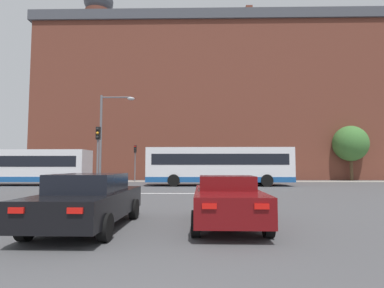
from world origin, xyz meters
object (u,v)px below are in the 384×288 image
(car_saloon_left, at_px, (89,200))
(street_lamp_junction, at_px, (107,131))
(bus_crossing_lead, at_px, (219,165))
(bus_crossing_trailing, at_px, (18,166))
(traffic_light_near_left, at_px, (98,148))
(pedestrian_waiting, at_px, (174,173))
(pedestrian_walking_east, at_px, (247,171))
(car_roadster_right, at_px, (227,201))
(traffic_light_far_left, at_px, (135,157))

(car_saloon_left, relative_size, street_lamp_junction, 0.71)
(bus_crossing_lead, relative_size, bus_crossing_trailing, 1.00)
(traffic_light_near_left, bearing_deg, pedestrian_waiting, 75.29)
(pedestrian_walking_east, bearing_deg, car_roadster_right, 176.62)
(pedestrian_waiting, relative_size, pedestrian_walking_east, 0.88)
(street_lamp_junction, bearing_deg, bus_crossing_trailing, 151.11)
(bus_crossing_lead, distance_m, traffic_light_far_left, 10.94)
(car_saloon_left, bearing_deg, pedestrian_waiting, 89.65)
(bus_crossing_lead, height_order, bus_crossing_trailing, bus_crossing_lead)
(car_saloon_left, relative_size, pedestrian_walking_east, 2.57)
(car_roadster_right, height_order, pedestrian_walking_east, pedestrian_walking_east)
(traffic_light_far_left, height_order, pedestrian_waiting, traffic_light_far_left)
(car_roadster_right, bearing_deg, bus_crossing_trailing, 134.74)
(street_lamp_junction, height_order, pedestrian_waiting, street_lamp_junction)
(bus_crossing_lead, relative_size, pedestrian_walking_east, 6.69)
(car_saloon_left, distance_m, pedestrian_waiting, 24.61)
(car_roadster_right, relative_size, pedestrian_waiting, 2.66)
(bus_crossing_lead, xyz_separation_m, bus_crossing_trailing, (-17.52, 0.13, -0.09))
(bus_crossing_lead, distance_m, pedestrian_walking_east, 7.16)
(bus_crossing_trailing, bearing_deg, traffic_light_far_left, -53.69)
(car_roadster_right, bearing_deg, pedestrian_waiting, 98.80)
(bus_crossing_lead, xyz_separation_m, traffic_light_near_left, (-8.12, -7.07, 1.06))
(bus_crossing_lead, height_order, pedestrian_walking_east, bus_crossing_lead)
(car_saloon_left, distance_m, car_roadster_right, 3.87)
(pedestrian_waiting, height_order, pedestrian_walking_east, pedestrian_walking_east)
(car_roadster_right, distance_m, street_lamp_junction, 14.42)
(car_roadster_right, height_order, street_lamp_junction, street_lamp_junction)
(car_roadster_right, xyz_separation_m, bus_crossing_lead, (0.99, 17.05, 1.02))
(bus_crossing_trailing, height_order, traffic_light_far_left, traffic_light_far_left)
(bus_crossing_lead, relative_size, traffic_light_far_left, 3.12)
(car_roadster_right, xyz_separation_m, traffic_light_near_left, (-7.13, 9.98, 2.08))
(pedestrian_waiting, xyz_separation_m, pedestrian_walking_east, (7.81, -0.94, 0.15))
(pedestrian_walking_east, bearing_deg, pedestrian_waiting, 90.48)
(pedestrian_waiting, bearing_deg, car_saloon_left, 161.17)
(car_saloon_left, height_order, street_lamp_junction, street_lamp_junction)
(traffic_light_near_left, height_order, traffic_light_far_left, traffic_light_near_left)
(street_lamp_junction, relative_size, pedestrian_walking_east, 3.64)
(traffic_light_near_left, relative_size, pedestrian_waiting, 2.57)
(bus_crossing_lead, distance_m, bus_crossing_trailing, 17.52)
(car_saloon_left, distance_m, street_lamp_junction, 13.26)
(car_saloon_left, distance_m, bus_crossing_lead, 18.09)
(car_roadster_right, distance_m, traffic_light_near_left, 12.44)
(car_saloon_left, xyz_separation_m, pedestrian_waiting, (0.47, 24.60, 0.17))
(traffic_light_far_left, distance_m, pedestrian_walking_east, 12.17)
(bus_crossing_lead, xyz_separation_m, street_lamp_junction, (-8.17, -5.03, 2.41))
(street_lamp_junction, bearing_deg, bus_crossing_lead, 31.61)
(car_roadster_right, relative_size, bus_crossing_lead, 0.35)
(car_roadster_right, xyz_separation_m, pedestrian_waiting, (-3.38, 24.25, 0.22))
(car_roadster_right, height_order, bus_crossing_trailing, bus_crossing_trailing)
(bus_crossing_lead, bearing_deg, bus_crossing_trailing, 89.57)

